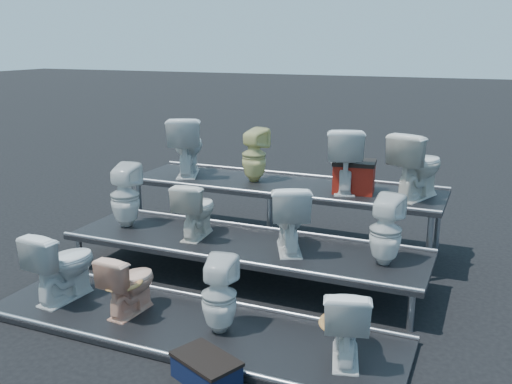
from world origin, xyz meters
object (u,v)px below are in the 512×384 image
at_px(toilet_2, 219,295).
at_px(red_crate, 354,178).
at_px(toilet_3, 346,321).
at_px(toilet_11, 417,165).
at_px(toilet_1, 129,283).
at_px(toilet_5, 196,209).
at_px(toilet_0, 63,264).
at_px(toilet_7, 386,230).
at_px(toilet_9, 254,155).
at_px(toilet_10, 344,159).
at_px(toilet_4, 125,195).
at_px(toilet_6, 289,217).
at_px(step_stool, 206,371).
at_px(toilet_8, 187,146).

distance_m(toilet_2, red_crate, 2.71).
height_order(toilet_3, toilet_11, toilet_11).
relative_size(toilet_1, toilet_5, 0.95).
height_order(toilet_0, toilet_5, toilet_5).
bearing_deg(toilet_7, toilet_1, 37.95).
height_order(toilet_9, red_crate, toilet_9).
bearing_deg(toilet_2, toilet_9, -81.49).
bearing_deg(toilet_10, toilet_2, 62.51).
height_order(toilet_4, toilet_5, toilet_4).
bearing_deg(toilet_7, toilet_4, 8.26).
xyz_separation_m(toilet_5, toilet_10, (1.43, 1.30, 0.47)).
distance_m(toilet_0, toilet_7, 3.39).
xyz_separation_m(toilet_2, toilet_11, (1.39, 2.60, 0.84)).
xyz_separation_m(toilet_1, toilet_11, (2.39, 2.60, 0.89)).
relative_size(toilet_2, toilet_6, 0.96).
height_order(toilet_1, toilet_9, toilet_9).
bearing_deg(toilet_0, toilet_7, -151.89).
bearing_deg(toilet_5, step_stool, 115.02).
distance_m(toilet_5, toilet_8, 1.63).
bearing_deg(toilet_6, toilet_7, 155.40).
relative_size(toilet_4, toilet_8, 0.95).
relative_size(toilet_4, toilet_9, 1.09).
bearing_deg(toilet_3, red_crate, -92.23).
height_order(toilet_0, toilet_8, toilet_8).
bearing_deg(toilet_9, toilet_11, -164.25).
xyz_separation_m(red_crate, step_stool, (-0.40, -3.27, -0.94)).
bearing_deg(toilet_0, toilet_5, -118.85).
height_order(toilet_2, toilet_10, toilet_10).
bearing_deg(toilet_4, toilet_8, -102.90).
height_order(toilet_0, toilet_4, toilet_4).
height_order(toilet_7, red_crate, red_crate).
bearing_deg(toilet_5, toilet_8, -62.26).
bearing_deg(toilet_0, toilet_1, -174.57).
height_order(toilet_5, toilet_9, toilet_9).
xyz_separation_m(toilet_1, toilet_7, (2.28, 1.30, 0.45)).
height_order(toilet_11, step_stool, toilet_11).
distance_m(toilet_2, step_stool, 0.81).
xyz_separation_m(toilet_0, toilet_1, (0.83, 0.00, -0.07)).
bearing_deg(toilet_6, red_crate, -132.68).
xyz_separation_m(toilet_6, toilet_9, (-0.97, 1.30, 0.38)).
bearing_deg(toilet_5, red_crate, -146.66).
height_order(toilet_4, toilet_8, toilet_8).
bearing_deg(toilet_1, toilet_0, 4.26).
bearing_deg(red_crate, toilet_2, -111.21).
distance_m(toilet_7, toilet_9, 2.44).
bearing_deg(toilet_8, toilet_3, 116.54).
distance_m(toilet_3, toilet_6, 1.69).
bearing_deg(toilet_1, red_crate, -118.22).
bearing_deg(step_stool, toilet_2, 131.59).
distance_m(toilet_9, toilet_10, 1.24).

